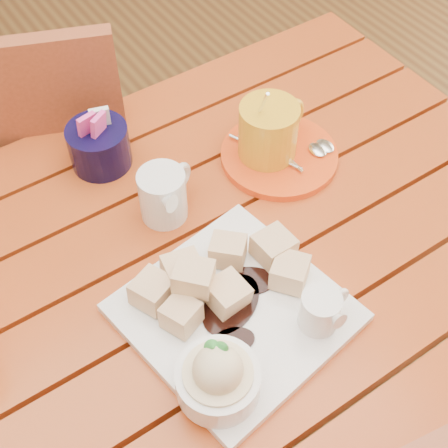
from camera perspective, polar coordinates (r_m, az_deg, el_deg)
ground at (r=1.59m, az=-1.89°, el=-19.64°), size 5.00×5.00×0.00m
table at (r=1.00m, az=-2.83°, el=-7.63°), size 1.20×0.79×0.75m
dessert_plate at (r=0.83m, az=0.70°, el=-8.90°), size 0.31×0.31×0.11m
coffee_mug_right at (r=1.03m, az=4.16°, el=8.39°), size 0.14×0.10×0.16m
cream_pitcher at (r=0.95m, az=-5.46°, el=2.74°), size 0.10×0.09×0.09m
sugar_caddy at (r=1.04m, az=-11.35°, el=7.08°), size 0.10×0.10×0.11m
orange_saucer at (r=1.06m, az=5.16°, el=6.30°), size 0.20×0.20×0.02m
chair_far at (r=1.40m, az=-17.28°, el=4.11°), size 0.57×0.57×0.93m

